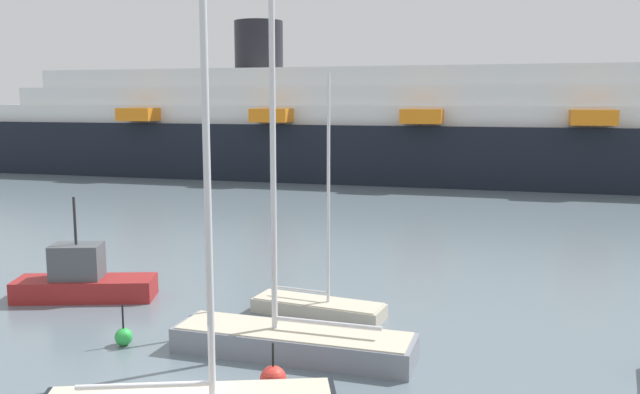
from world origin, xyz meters
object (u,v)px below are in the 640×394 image
cruise_ship (429,128)px  channel_buoy_2 (273,379)px  channel_buoy_1 (124,336)px  sailboat_2 (319,305)px  sailboat_3 (293,335)px  fishing_boat_0 (83,280)px

cruise_ship → channel_buoy_2: bearing=-88.2°
channel_buoy_1 → cruise_ship: (6.75, 45.75, 4.54)m
sailboat_2 → sailboat_3: size_ratio=0.63×
sailboat_2 → cruise_ship: size_ratio=0.09×
channel_buoy_2 → cruise_ship: (1.31, 47.92, 4.47)m
fishing_boat_0 → channel_buoy_2: size_ratio=4.09×
channel_buoy_1 → channel_buoy_2: size_ratio=0.98×
sailboat_2 → channel_buoy_1: bearing=-131.3°
sailboat_2 → sailboat_3: (0.05, -3.75, 0.24)m
channel_buoy_1 → cruise_ship: 46.47m
sailboat_2 → channel_buoy_2: sailboat_2 is taller
fishing_boat_0 → cruise_ship: cruise_ship is taller
sailboat_2 → channel_buoy_1: 6.68m
channel_buoy_1 → fishing_boat_0: bearing=133.8°
sailboat_2 → fishing_boat_0: size_ratio=1.55×
channel_buoy_1 → channel_buoy_2: channel_buoy_2 is taller
sailboat_3 → channel_buoy_1: size_ratio=10.26×
fishing_boat_0 → channel_buoy_2: fishing_boat_0 is taller
sailboat_2 → sailboat_3: sailboat_3 is taller
sailboat_2 → cruise_ship: (1.49, 41.63, 4.43)m
fishing_boat_0 → cruise_ship: (10.67, 41.67, 4.09)m
sailboat_3 → fishing_boat_0: sailboat_3 is taller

